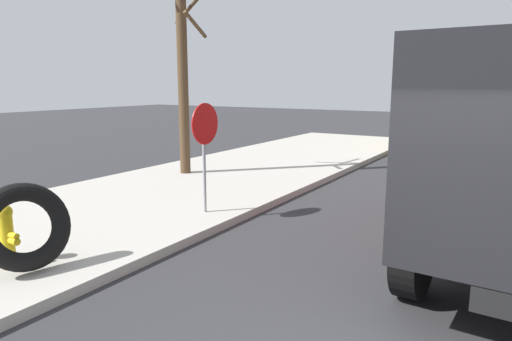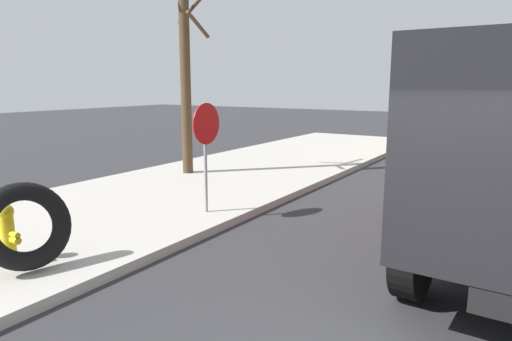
% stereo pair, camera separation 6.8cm
% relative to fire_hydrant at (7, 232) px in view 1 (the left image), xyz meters
% --- Properties ---
extents(fire_hydrant, '(0.21, 0.48, 0.80)m').
position_rel_fire_hydrant_xyz_m(fire_hydrant, '(0.00, 0.00, 0.00)').
color(fire_hydrant, yellow).
rests_on(fire_hydrant, sidewalk_curb).
extents(loose_tire, '(1.29, 0.93, 1.17)m').
position_rel_fire_hydrant_xyz_m(loose_tire, '(-0.03, -0.48, 0.16)').
color(loose_tire, black).
rests_on(loose_tire, sidewalk_curb).
extents(stop_sign, '(0.76, 0.08, 2.05)m').
position_rel_fire_hydrant_xyz_m(stop_sign, '(3.37, -0.79, 0.99)').
color(stop_sign, gray).
rests_on(stop_sign, sidewalk_curb).
extents(dump_truck_yellow, '(7.03, 2.87, 3.00)m').
position_rel_fire_hydrant_xyz_m(dump_truck_yellow, '(14.36, -3.98, 1.04)').
color(dump_truck_yellow, gold).
rests_on(dump_truck_yellow, ground).
extents(bare_tree, '(1.29, 1.29, 5.89)m').
position_rel_fire_hydrant_xyz_m(bare_tree, '(6.20, 2.10, 2.63)').
color(bare_tree, '#4C3823').
rests_on(bare_tree, sidewalk_curb).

